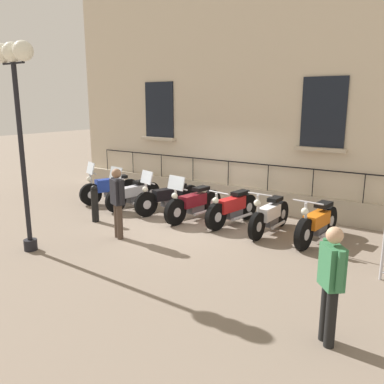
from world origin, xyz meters
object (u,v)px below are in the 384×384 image
(pedestrian_walking, at_px, (118,199))
(motorcycle_silver, at_px, (133,194))
(motorcycle_maroon, at_px, (194,204))
(motorcycle_orange, at_px, (317,224))
(motorcycle_red, at_px, (232,209))
(pedestrian_standing, at_px, (331,280))
(lamppost, at_px, (16,88))
(motorcycle_black, at_px, (168,197))
(motorcycle_blue, at_px, (110,188))
(bollard, at_px, (95,203))
(motorcycle_white, at_px, (270,216))

(pedestrian_walking, bearing_deg, motorcycle_silver, -145.03)
(motorcycle_maroon, distance_m, motorcycle_orange, 3.33)
(motorcycle_red, relative_size, pedestrian_standing, 1.24)
(lamppost, bearing_deg, motorcycle_maroon, 157.30)
(motorcycle_silver, distance_m, motorcycle_black, 1.18)
(motorcycle_black, bearing_deg, lamppost, -8.70)
(lamppost, height_order, pedestrian_walking, lamppost)
(motorcycle_maroon, relative_size, pedestrian_standing, 1.31)
(motorcycle_silver, distance_m, lamppost, 4.92)
(motorcycle_orange, xyz_separation_m, lamppost, (4.03, -4.96, 2.99))
(motorcycle_blue, xyz_separation_m, motorcycle_orange, (-0.05, 6.57, -0.03))
(motorcycle_orange, height_order, lamppost, lamppost)
(motorcycle_blue, xyz_separation_m, motorcycle_black, (-0.11, 2.23, -0.00))
(motorcycle_silver, bearing_deg, pedestrian_walking, 34.97)
(motorcycle_blue, distance_m, lamppost, 5.21)
(motorcycle_blue, height_order, motorcycle_orange, motorcycle_blue)
(motorcycle_silver, height_order, lamppost, lamppost)
(motorcycle_orange, xyz_separation_m, pedestrian_standing, (3.88, 1.34, 0.49))
(motorcycle_blue, relative_size, motorcycle_silver, 0.93)
(motorcycle_red, bearing_deg, lamppost, -33.65)
(motorcycle_silver, distance_m, motorcycle_red, 3.26)
(motorcycle_blue, relative_size, motorcycle_orange, 0.92)
(motorcycle_silver, height_order, bollard, motorcycle_silver)
(motorcycle_blue, xyz_separation_m, motorcycle_red, (-0.12, 4.33, -0.03))
(motorcycle_black, xyz_separation_m, motorcycle_maroon, (0.18, 1.01, -0.01))
(motorcycle_red, bearing_deg, motorcycle_silver, -86.30)
(motorcycle_orange, distance_m, bollard, 5.68)
(motorcycle_white, distance_m, lamppost, 6.28)
(motorcycle_blue, xyz_separation_m, motorcycle_silver, (0.10, 1.07, -0.01))
(motorcycle_blue, xyz_separation_m, pedestrian_standing, (3.83, 7.91, 0.46))
(lamppost, relative_size, bollard, 4.32)
(motorcycle_maroon, bearing_deg, motorcycle_silver, -89.33)
(motorcycle_red, relative_size, bollard, 2.03)
(motorcycle_black, height_order, pedestrian_standing, pedestrian_standing)
(motorcycle_silver, height_order, pedestrian_walking, pedestrian_walking)
(bollard, height_order, pedestrian_walking, pedestrian_walking)
(motorcycle_silver, bearing_deg, motorcycle_blue, -95.06)
(motorcycle_white, height_order, bollard, motorcycle_white)
(motorcycle_white, xyz_separation_m, pedestrian_standing, (3.85, 2.50, 0.49))
(motorcycle_black, bearing_deg, motorcycle_red, 90.10)
(pedestrian_standing, relative_size, pedestrian_walking, 0.98)
(motorcycle_maroon, distance_m, lamppost, 5.18)
(motorcycle_blue, relative_size, motorcycle_white, 0.95)
(motorcycle_maroon, height_order, motorcycle_red, motorcycle_maroon)
(motorcycle_silver, relative_size, motorcycle_white, 1.02)
(motorcycle_blue, height_order, pedestrian_standing, pedestrian_standing)
(motorcycle_silver, xyz_separation_m, motorcycle_maroon, (-0.03, 2.17, -0.01))
(pedestrian_standing, distance_m, pedestrian_walking, 5.49)
(motorcycle_maroon, bearing_deg, motorcycle_blue, -91.23)
(motorcycle_white, bearing_deg, pedestrian_standing, 32.99)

